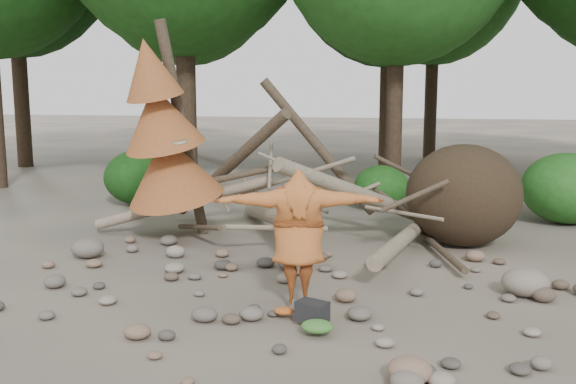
# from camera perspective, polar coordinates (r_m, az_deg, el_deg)

# --- Properties ---
(ground) EXTENTS (120.00, 120.00, 0.00)m
(ground) POSITION_cam_1_polar(r_m,az_deg,el_deg) (9.01, -0.45, -10.38)
(ground) COLOR #514C44
(ground) RESTS_ON ground
(deadfall_pile) EXTENTS (8.55, 5.24, 3.30)m
(deadfall_pile) POSITION_cam_1_polar(r_m,az_deg,el_deg) (12.70, 12.73, -0.42)
(deadfall_pile) COLOR #332619
(deadfall_pile) RESTS_ON ground
(dead_conifer) EXTENTS (2.06, 2.16, 4.35)m
(dead_conifer) POSITION_cam_1_polar(r_m,az_deg,el_deg) (12.71, -10.94, 4.92)
(dead_conifer) COLOR #4C3F30
(dead_conifer) RESTS_ON ground
(bush_left) EXTENTS (1.80, 1.80, 1.44)m
(bush_left) POSITION_cam_1_polar(r_m,az_deg,el_deg) (17.30, -13.12, 1.29)
(bush_left) COLOR #164512
(bush_left) RESTS_ON ground
(bush_mid) EXTENTS (1.40, 1.40, 1.12)m
(bush_mid) POSITION_cam_1_polar(r_m,az_deg,el_deg) (16.31, 8.31, 0.40)
(bush_mid) COLOR #1E5719
(bush_mid) RESTS_ON ground
(bush_right) EXTENTS (2.00, 2.00, 1.60)m
(bush_right) POSITION_cam_1_polar(r_m,az_deg,el_deg) (15.76, 23.54, 0.31)
(bush_right) COLOR #276720
(bush_right) RESTS_ON ground
(frisbee_thrower) EXTENTS (3.10, 1.07, 2.22)m
(frisbee_thrower) POSITION_cam_1_polar(r_m,az_deg,el_deg) (8.81, 0.93, -3.96)
(frisbee_thrower) COLOR #B05B27
(frisbee_thrower) RESTS_ON ground
(backpack) EXTENTS (0.46, 0.39, 0.26)m
(backpack) POSITION_cam_1_polar(r_m,az_deg,el_deg) (8.39, 2.16, -10.94)
(backpack) COLOR black
(backpack) RESTS_ON ground
(cloth_green) EXTENTS (0.40, 0.34, 0.15)m
(cloth_green) POSITION_cam_1_polar(r_m,az_deg,el_deg) (8.08, 2.61, -12.18)
(cloth_green) COLOR #3B6E2C
(cloth_green) RESTS_ON ground
(cloth_orange) EXTENTS (0.27, 0.22, 0.10)m
(cloth_orange) POSITION_cam_1_polar(r_m,az_deg,el_deg) (8.67, -0.34, -10.83)
(cloth_orange) COLOR #AD4F1D
(cloth_orange) RESTS_ON ground
(boulder_front_right) EXTENTS (0.46, 0.42, 0.28)m
(boulder_front_right) POSITION_cam_1_polar(r_m,az_deg,el_deg) (6.99, 10.78, -15.29)
(boulder_front_right) COLOR #856453
(boulder_front_right) RESTS_ON ground
(boulder_mid_right) EXTENTS (0.68, 0.62, 0.41)m
(boulder_mid_right) POSITION_cam_1_polar(r_m,az_deg,el_deg) (10.13, 20.34, -7.53)
(boulder_mid_right) COLOR gray
(boulder_mid_right) RESTS_ON ground
(boulder_mid_left) EXTENTS (0.60, 0.54, 0.36)m
(boulder_mid_left) POSITION_cam_1_polar(r_m,az_deg,el_deg) (12.14, -17.38, -4.77)
(boulder_mid_left) COLOR #686158
(boulder_mid_left) RESTS_ON ground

